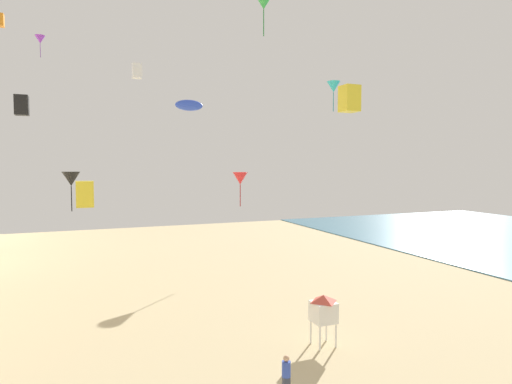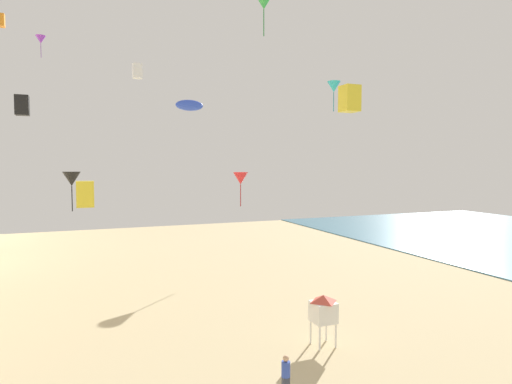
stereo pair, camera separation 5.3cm
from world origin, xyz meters
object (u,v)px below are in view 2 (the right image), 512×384
Objects in this scene: kite_purple_delta at (41,40)px; kite_black_box at (22,105)px; kite_yellow_box at (85,194)px; kite_blue_parafoil at (189,105)px; kite_white_box at (137,71)px; kite_green_delta at (264,2)px; kite_cyan_delta at (334,87)px; kite_red_delta at (241,178)px; kite_yellow_box_2 at (350,99)px; kite_black_delta at (72,179)px; lifeguard_stand at (323,309)px; kite_orange_box at (0,20)px; kite_flyer at (286,374)px.

kite_black_box is at bearing -92.34° from kite_purple_delta.
kite_yellow_box is 0.73× the size of kite_blue_parafoil.
kite_green_delta is (6.39, -13.70, 2.19)m from kite_white_box.
kite_green_delta reaches higher than kite_cyan_delta.
kite_purple_delta is 23.16m from kite_green_delta.
kite_white_box is at bearing 127.73° from kite_blue_parafoil.
kite_yellow_box_2 reaches higher than kite_red_delta.
kite_white_box is 0.41× the size of kite_red_delta.
kite_black_delta is at bearing 72.20° from kite_black_box.
kite_green_delta is (-2.22, -10.66, 11.73)m from kite_red_delta.
kite_cyan_delta is at bearing -7.13° from kite_yellow_box.
kite_yellow_box is at bearing -40.72° from kite_black_box.
kite_cyan_delta reaches higher than kite_red_delta.
kite_purple_delta reaches higher than kite_red_delta.
kite_red_delta is (14.25, -4.91, 0.03)m from kite_black_delta.
lifeguard_stand is 27.57m from kite_white_box.
kite_yellow_box_2 reaches higher than kite_black_box.
kite_black_delta is (2.35, -2.57, -12.63)m from kite_purple_delta.
lifeguard_stand is at bearing -91.97° from kite_green_delta.
kite_cyan_delta is at bearing -40.56° from kite_blue_parafoil.
lifeguard_stand is 1.52× the size of kite_yellow_box.
kite_white_box is 15.27m from kite_green_delta.
kite_black_delta is 1.14× the size of kite_red_delta.
kite_red_delta reaches higher than kite_yellow_box.
kite_black_box is at bearing 139.28° from kite_yellow_box.
kite_orange_box is 24.09m from kite_green_delta.
kite_black_delta is (-7.92, 27.51, 6.85)m from kite_flyer.
kite_black_delta is 1.62× the size of kite_cyan_delta.
kite_orange_box reaches higher than lifeguard_stand.
kite_cyan_delta is at bearing -32.95° from kite_orange_box.
kite_white_box is 0.36× the size of kite_black_delta.
kite_white_box reaches higher than lifeguard_stand.
kite_flyer is 37.28m from kite_purple_delta.
kite_blue_parafoil reaches higher than kite_black_box.
kite_purple_delta is at bearing 102.90° from kite_yellow_box.
kite_orange_box is at bearing 152.55° from kite_blue_parafoil.
kite_flyer is 0.46× the size of kite_black_delta.
kite_cyan_delta reaches higher than kite_blue_parafoil.
kite_green_delta is at bearing -52.31° from kite_black_delta.
lifeguard_stand is at bearing -97.55° from kite_red_delta.
kite_black_delta is at bearing 161.64° from kite_white_box.
kite_green_delta is (0.28, 8.27, 17.70)m from lifeguard_stand.
kite_black_box is at bearing -107.80° from kite_black_delta.
kite_yellow_box is at bearing -85.28° from kite_black_delta.
kite_purple_delta is at bearing 134.28° from kite_yellow_box_2.
kite_red_delta reaches higher than lifeguard_stand.
kite_orange_box reaches higher than kite_flyer.
lifeguard_stand is 17.36m from kite_cyan_delta.
kite_yellow_box is at bearing -151.73° from kite_red_delta.
kite_white_box is at bearing -14.97° from kite_orange_box.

